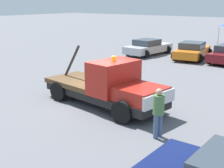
# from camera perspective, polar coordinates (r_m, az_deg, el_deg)

# --- Properties ---
(ground_plane) EXTENTS (160.00, 160.00, 0.00)m
(ground_plane) POSITION_cam_1_polar(r_m,az_deg,el_deg) (13.92, -1.64, -3.85)
(ground_plane) COLOR slate
(tow_truck) EXTENTS (6.27, 2.76, 2.51)m
(tow_truck) POSITION_cam_1_polar(r_m,az_deg,el_deg) (13.40, -0.58, -0.54)
(tow_truck) COLOR black
(tow_truck) RESTS_ON ground
(person_near_truck) EXTENTS (0.38, 0.38, 1.72)m
(person_near_truck) POSITION_cam_1_polar(r_m,az_deg,el_deg) (10.48, 8.50, -4.67)
(person_near_truck) COLOR #475B84
(person_near_truck) RESTS_ON ground
(parked_car_silver) EXTENTS (2.73, 4.91, 1.34)m
(parked_car_silver) POSITION_cam_1_polar(r_m,az_deg,el_deg) (27.10, 6.60, 6.71)
(parked_car_silver) COLOR #B7B7BC
(parked_car_silver) RESTS_ON ground
(parked_car_orange) EXTENTS (3.04, 5.15, 1.34)m
(parked_car_orange) POSITION_cam_1_polar(r_m,az_deg,el_deg) (25.91, 14.49, 5.96)
(parked_car_orange) COLOR orange
(parked_car_orange) RESTS_ON ground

